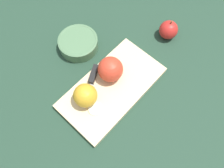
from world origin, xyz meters
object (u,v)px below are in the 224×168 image
at_px(knife, 93,76).
at_px(apple_whole, 168,30).
at_px(apple_half_right, 85,95).
at_px(bowl, 78,43).
at_px(apple_half_left, 110,69).

xyz_separation_m(knife, apple_whole, (-0.33, 0.13, 0.01)).
distance_m(apple_half_right, apple_whole, 0.43).
bearing_deg(knife, apple_half_right, 0.99).
xyz_separation_m(knife, bowl, (-0.09, -0.13, -0.00)).
bearing_deg(apple_whole, knife, -21.84).
distance_m(knife, apple_whole, 0.35).
relative_size(apple_half_right, knife, 0.50).
relative_size(apple_whole, bowl, 0.56).
height_order(knife, apple_whole, apple_whole).
xyz_separation_m(apple_half_left, apple_whole, (-0.29, 0.08, -0.03)).
bearing_deg(apple_half_right, apple_whole, -100.88).
bearing_deg(bowl, apple_half_right, 43.99).
bearing_deg(apple_half_right, knife, -67.15).
relative_size(apple_half_left, knife, 0.55).
height_order(apple_half_left, bowl, apple_half_left).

